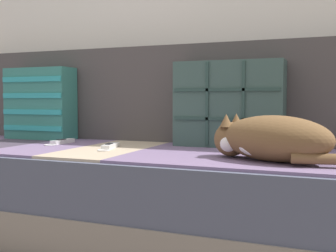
{
  "coord_description": "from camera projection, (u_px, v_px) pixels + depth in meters",
  "views": [
    {
      "loc": [
        0.87,
        -1.42,
        0.56
      ],
      "look_at": [
        0.27,
        0.07,
        0.46
      ],
      "focal_mm": 45.0,
      "sensor_mm": 36.0,
      "label": 1
    }
  ],
  "objects": [
    {
      "name": "couch",
      "position": [
        117.0,
        189.0,
        1.8
      ],
      "size": [
        2.1,
        0.8,
        0.36
      ],
      "color": "gray",
      "rests_on": "ground_plane"
    },
    {
      "name": "throw_pillow_striped",
      "position": [
        40.0,
        104.0,
        2.15
      ],
      "size": [
        0.36,
        0.14,
        0.36
      ],
      "color": "#337A70",
      "rests_on": "couch"
    },
    {
      "name": "sofa_backrest",
      "position": [
        149.0,
        94.0,
        2.08
      ],
      "size": [
        2.05,
        0.14,
        0.46
      ],
      "color": "#474242",
      "rests_on": "couch"
    },
    {
      "name": "throw_pillow_quilted",
      "position": [
        229.0,
        104.0,
        1.78
      ],
      "size": [
        0.46,
        0.14,
        0.36
      ],
      "color": "#38514C",
      "rests_on": "couch"
    },
    {
      "name": "game_remote_near",
      "position": [
        62.0,
        142.0,
        1.92
      ],
      "size": [
        0.05,
        0.19,
        0.02
      ],
      "color": "white",
      "rests_on": "couch"
    },
    {
      "name": "ground_plane",
      "position": [
        99.0,
        240.0,
        1.67
      ],
      "size": [
        14.0,
        14.0,
        0.0
      ],
      "primitive_type": "plane",
      "color": "#564C47"
    },
    {
      "name": "game_remote_far",
      "position": [
        110.0,
        146.0,
        1.73
      ],
      "size": [
        0.08,
        0.19,
        0.02
      ],
      "color": "white",
      "rests_on": "couch"
    },
    {
      "name": "sleeping_cat",
      "position": [
        267.0,
        139.0,
        1.38
      ],
      "size": [
        0.45,
        0.3,
        0.15
      ],
      "color": "brown",
      "rests_on": "couch"
    }
  ]
}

